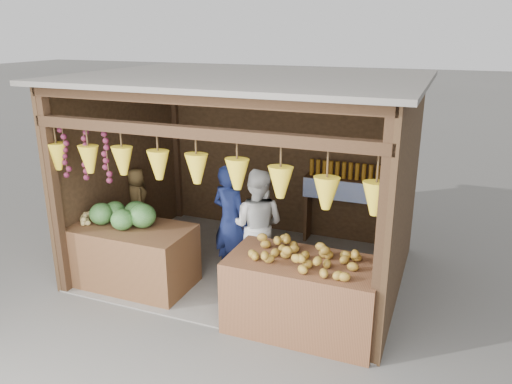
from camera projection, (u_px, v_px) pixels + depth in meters
The scene contains 12 objects.
ground at pixel (249, 269), 6.99m from camera, with size 80.00×80.00×0.00m, color #514F49.
stall_structure at pixel (245, 153), 6.45m from camera, with size 4.30×3.30×2.66m.
back_shelf at pixel (346, 192), 7.49m from camera, with size 1.25×0.32×1.32m.
counter_left at pixel (130, 255), 6.46m from camera, with size 1.62×0.85×0.81m, color #4F311A.
counter_right at pixel (303, 295), 5.47m from camera, with size 1.64×0.85×0.84m, color #53311B.
stool at pixel (140, 237), 7.70m from camera, with size 0.30×0.30×0.28m, color black.
man_standing at pixel (230, 221), 6.59m from camera, with size 0.57×0.37×1.56m, color #121A44.
woman_standing at pixel (257, 225), 6.51m from camera, with size 0.74×0.58×1.52m, color silver.
vendor_seated at pixel (138, 199), 7.51m from camera, with size 0.46×0.30×0.95m, color brown.
melon_pile at pixel (121, 213), 6.34m from camera, with size 1.00×0.50×0.32m, color #124416, non-canonical shape.
tanfruit_pile at pixel (84, 218), 6.46m from camera, with size 0.34×0.40×0.13m, color olive, non-canonical shape.
mango_pile at pixel (308, 253), 5.26m from camera, with size 1.40×0.64×0.22m, color #C4551A, non-canonical shape.
Camera 1 is at (2.43, -5.83, 3.19)m, focal length 35.00 mm.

